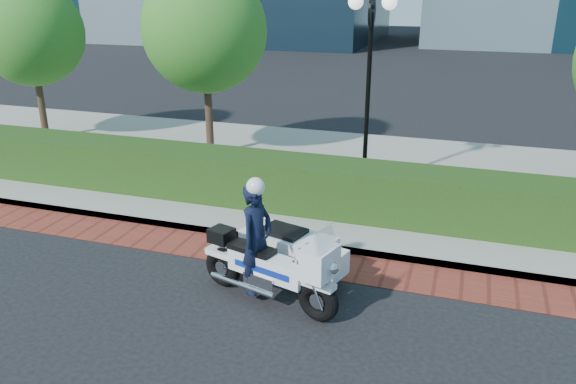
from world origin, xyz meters
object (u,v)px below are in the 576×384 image
(tree_b, at_px, (205,30))
(police_motorcycle, at_px, (276,252))
(lamppost, at_px, (369,63))
(tree_a, at_px, (30,33))

(tree_b, bearing_deg, police_motorcycle, -56.37)
(tree_b, height_order, police_motorcycle, tree_b)
(lamppost, bearing_deg, tree_a, 172.59)
(tree_a, height_order, tree_b, tree_b)
(lamppost, bearing_deg, police_motorcycle, -95.42)
(police_motorcycle, bearing_deg, tree_a, 163.39)
(tree_a, relative_size, tree_b, 0.94)
(police_motorcycle, bearing_deg, lamppost, 100.48)
(tree_b, relative_size, police_motorcycle, 2.05)
(lamppost, height_order, tree_a, tree_a)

